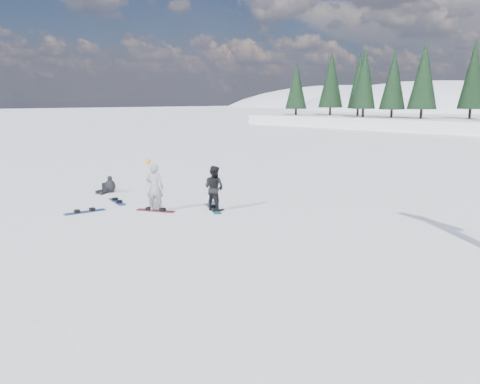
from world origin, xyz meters
name	(u,v)px	position (x,y,z in m)	size (l,w,h in m)	color
ground	(161,223)	(0.00, 0.00, 0.00)	(420.00, 420.00, 0.00)	white
snowboarder_woman	(155,187)	(-1.57, 0.82, 0.91)	(0.78, 0.74, 1.95)	#97989C
snowboarder_man	(214,188)	(-0.20, 2.54, 0.84)	(0.82, 0.64, 1.69)	black
seated_rider	(109,186)	(-6.01, 1.29, 0.29)	(0.68, 0.98, 0.75)	black
gear_bag	(107,186)	(-6.71, 1.54, 0.15)	(0.45, 0.30, 0.30)	black
snowboard_woman	(156,211)	(-1.56, 0.82, 0.01)	(1.50, 0.28, 0.03)	maroon
snowboard_man	(214,210)	(-0.20, 2.54, 0.01)	(1.50, 0.28, 0.03)	#187484
snowboard_loose_c	(117,202)	(-3.97, 0.55, 0.01)	(1.50, 0.28, 0.03)	#1C3B9A
snowboard_loose_a	(85,212)	(-3.20, -1.20, 0.01)	(1.50, 0.28, 0.03)	#1B4299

